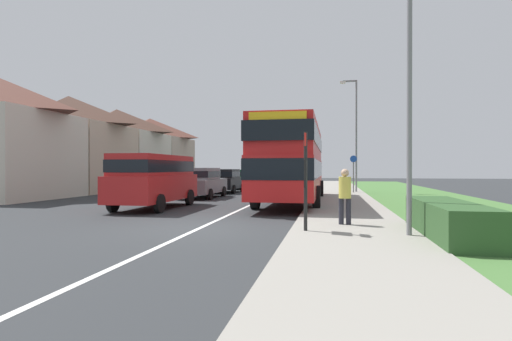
{
  "coord_description": "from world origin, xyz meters",
  "views": [
    {
      "loc": [
        3.62,
        -10.76,
        1.68
      ],
      "look_at": [
        0.73,
        4.71,
        1.6
      ],
      "focal_mm": 28.07,
      "sensor_mm": 36.0,
      "label": 1
    }
  ],
  "objects_px": {
    "parked_car_grey": "(202,181)",
    "bus_stop_sign": "(306,174)",
    "cycle_route_sign": "(353,172)",
    "parked_car_black": "(226,180)",
    "street_lamp_near": "(405,59)",
    "double_decker_bus": "(293,159)",
    "street_lamp_mid": "(355,129)",
    "parked_car_dark_green": "(241,178)",
    "pedestrian_at_stop": "(345,194)",
    "parked_van_red": "(155,177)"
  },
  "relations": [
    {
      "from": "parked_car_grey",
      "to": "bus_stop_sign",
      "type": "xyz_separation_m",
      "value": [
        6.6,
        -11.73,
        0.6
      ]
    },
    {
      "from": "parked_car_grey",
      "to": "cycle_route_sign",
      "type": "relative_size",
      "value": 1.76
    },
    {
      "from": "bus_stop_sign",
      "to": "parked_car_black",
      "type": "bearing_deg",
      "value": 111.33
    },
    {
      "from": "cycle_route_sign",
      "to": "street_lamp_near",
      "type": "bearing_deg",
      "value": -89.14
    },
    {
      "from": "double_decker_bus",
      "to": "cycle_route_sign",
      "type": "xyz_separation_m",
      "value": [
        3.26,
        7.32,
        -0.72
      ]
    },
    {
      "from": "parked_car_black",
      "to": "street_lamp_mid",
      "type": "height_order",
      "value": "street_lamp_mid"
    },
    {
      "from": "cycle_route_sign",
      "to": "street_lamp_near",
      "type": "relative_size",
      "value": 0.34
    },
    {
      "from": "parked_car_dark_green",
      "to": "double_decker_bus",
      "type": "bearing_deg",
      "value": -66.64
    },
    {
      "from": "cycle_route_sign",
      "to": "pedestrian_at_stop",
      "type": "bearing_deg",
      "value": -93.99
    },
    {
      "from": "parked_car_grey",
      "to": "pedestrian_at_stop",
      "type": "bearing_deg",
      "value": -53.83
    },
    {
      "from": "parked_car_dark_green",
      "to": "cycle_route_sign",
      "type": "distance_m",
      "value": 10.22
    },
    {
      "from": "double_decker_bus",
      "to": "bus_stop_sign",
      "type": "xyz_separation_m",
      "value": [
        1.19,
        -9.23,
        -0.6
      ]
    },
    {
      "from": "double_decker_bus",
      "to": "parked_car_grey",
      "type": "distance_m",
      "value": 6.08
    },
    {
      "from": "parked_car_grey",
      "to": "street_lamp_mid",
      "type": "xyz_separation_m",
      "value": [
        8.81,
        5.77,
        3.42
      ]
    },
    {
      "from": "street_lamp_near",
      "to": "parked_car_dark_green",
      "type": "bearing_deg",
      "value": 112.09
    },
    {
      "from": "double_decker_bus",
      "to": "street_lamp_near",
      "type": "height_order",
      "value": "street_lamp_near"
    },
    {
      "from": "bus_stop_sign",
      "to": "street_lamp_near",
      "type": "xyz_separation_m",
      "value": [
        2.33,
        -0.24,
        2.71
      ]
    },
    {
      "from": "bus_stop_sign",
      "to": "parked_van_red",
      "type": "bearing_deg",
      "value": 139.84
    },
    {
      "from": "pedestrian_at_stop",
      "to": "street_lamp_mid",
      "type": "relative_size",
      "value": 0.22
    },
    {
      "from": "parked_car_dark_green",
      "to": "bus_stop_sign",
      "type": "bearing_deg",
      "value": -73.1
    },
    {
      "from": "parked_car_grey",
      "to": "bus_stop_sign",
      "type": "relative_size",
      "value": 1.71
    },
    {
      "from": "parked_car_black",
      "to": "street_lamp_near",
      "type": "height_order",
      "value": "street_lamp_near"
    },
    {
      "from": "street_lamp_mid",
      "to": "bus_stop_sign",
      "type": "bearing_deg",
      "value": -97.18
    },
    {
      "from": "parked_car_black",
      "to": "parked_car_dark_green",
      "type": "bearing_deg",
      "value": 91.35
    },
    {
      "from": "parked_car_grey",
      "to": "street_lamp_near",
      "type": "distance_m",
      "value": 15.29
    },
    {
      "from": "double_decker_bus",
      "to": "pedestrian_at_stop",
      "type": "height_order",
      "value": "double_decker_bus"
    },
    {
      "from": "parked_van_red",
      "to": "double_decker_bus",
      "type": "bearing_deg",
      "value": 33.43
    },
    {
      "from": "parked_van_red",
      "to": "street_lamp_near",
      "type": "bearing_deg",
      "value": -33.1
    },
    {
      "from": "parked_car_black",
      "to": "street_lamp_mid",
      "type": "bearing_deg",
      "value": 5.23
    },
    {
      "from": "parked_van_red",
      "to": "pedestrian_at_stop",
      "type": "relative_size",
      "value": 3.14
    },
    {
      "from": "double_decker_bus",
      "to": "parked_car_black",
      "type": "relative_size",
      "value": 2.7
    },
    {
      "from": "double_decker_bus",
      "to": "bus_stop_sign",
      "type": "relative_size",
      "value": 4.43
    },
    {
      "from": "double_decker_bus",
      "to": "parked_car_grey",
      "type": "bearing_deg",
      "value": 155.27
    },
    {
      "from": "parked_car_black",
      "to": "cycle_route_sign",
      "type": "height_order",
      "value": "cycle_route_sign"
    },
    {
      "from": "parked_car_black",
      "to": "bus_stop_sign",
      "type": "xyz_separation_m",
      "value": [
        6.52,
        -16.7,
        0.64
      ]
    },
    {
      "from": "parked_van_red",
      "to": "pedestrian_at_stop",
      "type": "bearing_deg",
      "value": -29.29
    },
    {
      "from": "parked_van_red",
      "to": "pedestrian_at_stop",
      "type": "xyz_separation_m",
      "value": [
        7.67,
        -4.3,
        -0.35
      ]
    },
    {
      "from": "double_decker_bus",
      "to": "parked_car_grey",
      "type": "xyz_separation_m",
      "value": [
        -5.42,
        2.49,
        -1.21
      ]
    },
    {
      "from": "bus_stop_sign",
      "to": "cycle_route_sign",
      "type": "height_order",
      "value": "bus_stop_sign"
    },
    {
      "from": "parked_car_grey",
      "to": "cycle_route_sign",
      "type": "distance_m",
      "value": 9.94
    },
    {
      "from": "parked_car_grey",
      "to": "parked_van_red",
      "type": "bearing_deg",
      "value": -90.56
    },
    {
      "from": "bus_stop_sign",
      "to": "street_lamp_near",
      "type": "bearing_deg",
      "value": -5.82
    },
    {
      "from": "parked_car_dark_green",
      "to": "street_lamp_mid",
      "type": "relative_size",
      "value": 0.53
    },
    {
      "from": "double_decker_bus",
      "to": "bus_stop_sign",
      "type": "bearing_deg",
      "value": -82.68
    },
    {
      "from": "bus_stop_sign",
      "to": "double_decker_bus",
      "type": "bearing_deg",
      "value": 97.32
    },
    {
      "from": "parked_car_black",
      "to": "bus_stop_sign",
      "type": "height_order",
      "value": "bus_stop_sign"
    },
    {
      "from": "parked_car_dark_green",
      "to": "street_lamp_mid",
      "type": "height_order",
      "value": "street_lamp_mid"
    },
    {
      "from": "pedestrian_at_stop",
      "to": "parked_car_dark_green",
      "type": "bearing_deg",
      "value": 110.43
    },
    {
      "from": "double_decker_bus",
      "to": "bus_stop_sign",
      "type": "distance_m",
      "value": 9.33
    },
    {
      "from": "cycle_route_sign",
      "to": "street_lamp_mid",
      "type": "relative_size",
      "value": 0.33
    }
  ]
}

